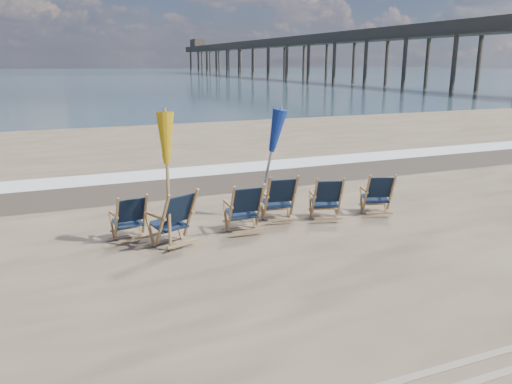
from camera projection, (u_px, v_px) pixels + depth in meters
ocean at (60, 75)px, 121.58m from camera, size 400.00×400.00×0.00m
surf_foam at (176, 173)px, 14.54m from camera, size 200.00×1.40×0.01m
wet_sand_strip at (190, 184)px, 13.20m from camera, size 200.00×2.60×0.00m
beach_chair_0 at (145, 216)px, 8.98m from camera, size 0.67×0.73×0.91m
beach_chair_1 at (191, 215)px, 8.78m from camera, size 0.90×0.95×1.05m
beach_chair_2 at (260, 207)px, 9.33m from camera, size 0.68×0.75×1.01m
beach_chair_3 at (294, 198)px, 9.99m from camera, size 0.73×0.80×1.01m
beach_chair_4 at (341, 199)px, 10.02m from camera, size 0.78×0.83×0.95m
beach_chair_5 at (391, 194)px, 10.37m from camera, size 0.79×0.84×0.94m
umbrella_yellow at (166, 146)px, 8.20m from camera, size 0.30×0.30×2.33m
umbrella_blue at (268, 135)px, 9.93m from camera, size 0.30×0.30×2.25m
fishing_pier at (301, 53)px, 86.13m from camera, size 4.40×140.00×9.30m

